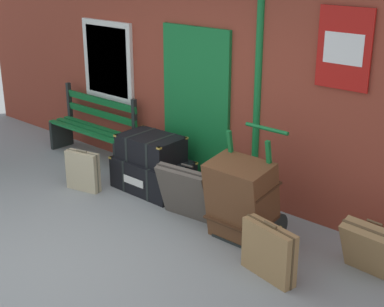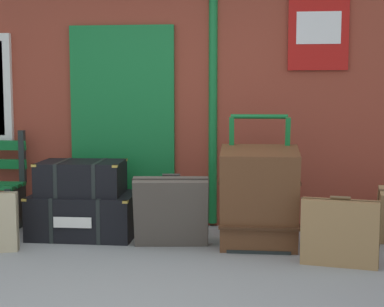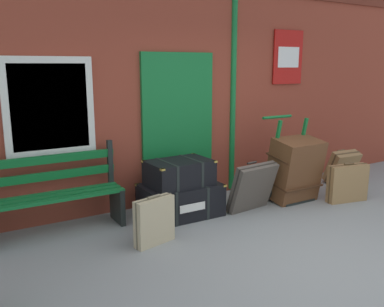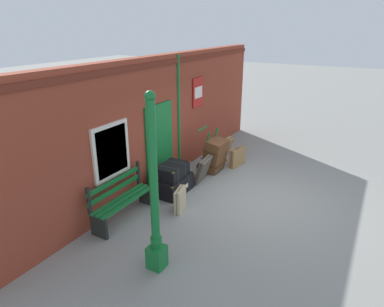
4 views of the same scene
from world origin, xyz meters
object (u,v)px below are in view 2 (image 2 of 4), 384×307
Objects in this scene: large_brown_trunk at (259,198)px; suitcase_tan at (339,233)px; steamer_trunk_base at (85,215)px; suitcase_caramel at (171,212)px; steamer_trunk_middle at (82,178)px; porters_trolley at (258,216)px.

suitcase_tan is at bearing -32.48° from large_brown_trunk.
steamer_trunk_base is 1.46× the size of suitcase_caramel.
large_brown_trunk reaches higher than steamer_trunk_middle.
steamer_trunk_base is at bearing 162.63° from suitcase_tan.
suitcase_caramel is at bearing -21.30° from steamer_trunk_base.
steamer_trunk_base is 0.98m from suitcase_caramel.
steamer_trunk_middle is 0.69× the size of porters_trolley.
suitcase_caramel reaches higher than steamer_trunk_base.
large_brown_trunk is 1.49× the size of suitcase_tan.
porters_trolley reaches higher than suitcase_tan.
suitcase_caramel is at bearing -177.67° from large_brown_trunk.
porters_trolley is 0.82m from suitcase_caramel.
porters_trolley is (1.69, -0.15, 0.06)m from steamer_trunk_base.
steamer_trunk_middle is 1.19× the size of suitcase_caramel.
suitcase_caramel is at bearing -20.56° from steamer_trunk_middle.
steamer_trunk_middle is 1.31× the size of suitcase_tan.
steamer_trunk_middle is 1.02m from suitcase_caramel.
suitcase_tan is (0.65, -0.58, -0.00)m from porters_trolley.
steamer_trunk_middle is at bearing 159.44° from suitcase_caramel.
steamer_trunk_base is at bearing 175.06° from porters_trolley.
steamer_trunk_middle is at bearing -164.56° from steamer_trunk_base.
steamer_trunk_base is 1.74m from large_brown_trunk.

